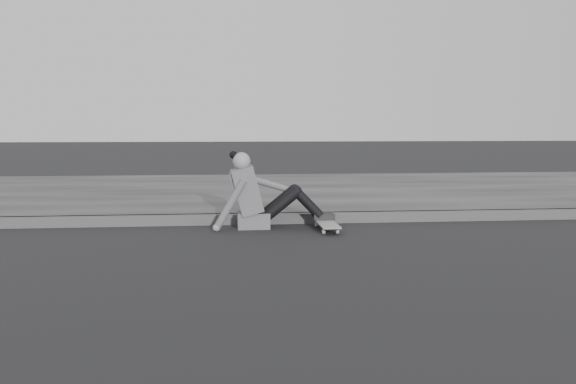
% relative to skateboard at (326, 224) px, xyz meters
% --- Properties ---
extents(ground, '(80.00, 80.00, 0.00)m').
position_rel_skateboard_xyz_m(ground, '(-0.21, -2.03, -0.07)').
color(ground, black).
rests_on(ground, ground).
extents(curb, '(24.00, 0.16, 0.12)m').
position_rel_skateboard_xyz_m(curb, '(-0.21, 0.55, -0.01)').
color(curb, '#434343').
rests_on(curb, ground).
extents(sidewalk, '(24.00, 6.00, 0.12)m').
position_rel_skateboard_xyz_m(sidewalk, '(-0.21, 3.57, -0.01)').
color(sidewalk, '#363636').
rests_on(sidewalk, ground).
extents(skateboard, '(0.20, 0.78, 0.09)m').
position_rel_skateboard_xyz_m(skateboard, '(0.00, 0.00, 0.00)').
color(skateboard, '#999994').
rests_on(skateboard, ground).
extents(seated_woman, '(1.38, 0.46, 0.88)m').
position_rel_skateboard_xyz_m(seated_woman, '(-0.73, 0.25, 0.29)').
color(seated_woman, '#575759').
rests_on(seated_woman, ground).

